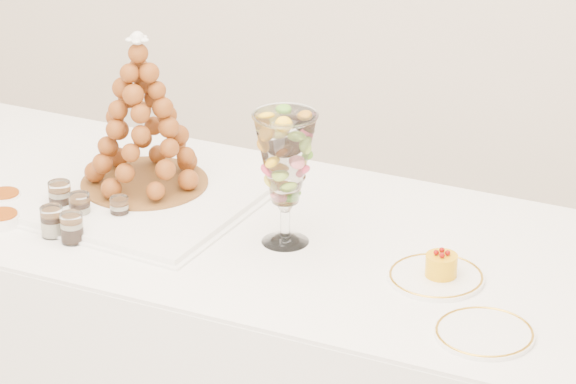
% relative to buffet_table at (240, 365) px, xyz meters
% --- Properties ---
extents(buffet_table, '(2.19, 0.96, 0.82)m').
position_rel_buffet_table_xyz_m(buffet_table, '(0.00, 0.00, 0.00)').
color(buffet_table, white).
rests_on(buffet_table, ground).
extents(lace_tray, '(0.69, 0.55, 0.02)m').
position_rel_buffet_table_xyz_m(lace_tray, '(-0.33, 0.00, 0.42)').
color(lace_tray, white).
rests_on(lace_tray, buffet_table).
extents(macaron_vase, '(0.15, 0.15, 0.32)m').
position_rel_buffet_table_xyz_m(macaron_vase, '(0.15, -0.05, 0.62)').
color(macaron_vase, white).
rests_on(macaron_vase, buffet_table).
extents(cake_plate, '(0.22, 0.22, 0.01)m').
position_rel_buffet_table_xyz_m(cake_plate, '(0.53, -0.09, 0.41)').
color(cake_plate, white).
rests_on(cake_plate, buffet_table).
extents(spare_plate, '(0.21, 0.21, 0.01)m').
position_rel_buffet_table_xyz_m(spare_plate, '(0.70, -0.29, 0.41)').
color(spare_plate, white).
rests_on(spare_plate, buffet_table).
extents(verrine_a, '(0.06, 0.06, 0.08)m').
position_rel_buffet_table_xyz_m(verrine_a, '(-0.44, -0.10, 0.45)').
color(verrine_a, white).
rests_on(verrine_a, buffet_table).
extents(verrine_b, '(0.05, 0.05, 0.07)m').
position_rel_buffet_table_xyz_m(verrine_b, '(-0.37, -0.13, 0.44)').
color(verrine_b, white).
rests_on(verrine_b, buffet_table).
extents(verrine_c, '(0.05, 0.05, 0.06)m').
position_rel_buffet_table_xyz_m(verrine_c, '(-0.27, -0.09, 0.44)').
color(verrine_c, white).
rests_on(verrine_c, buffet_table).
extents(verrine_d, '(0.06, 0.06, 0.07)m').
position_rel_buffet_table_xyz_m(verrine_d, '(-0.39, -0.23, 0.45)').
color(verrine_d, white).
rests_on(verrine_d, buffet_table).
extents(verrine_e, '(0.07, 0.07, 0.07)m').
position_rel_buffet_table_xyz_m(verrine_e, '(-0.32, -0.24, 0.45)').
color(verrine_e, white).
rests_on(verrine_e, buffet_table).
extents(ramekin_back, '(0.08, 0.08, 0.03)m').
position_rel_buffet_table_xyz_m(ramekin_back, '(-0.59, -0.12, 0.42)').
color(ramekin_back, white).
rests_on(ramekin_back, buffet_table).
extents(ramekin_front, '(0.09, 0.09, 0.03)m').
position_rel_buffet_table_xyz_m(ramekin_front, '(-0.53, -0.22, 0.42)').
color(ramekin_front, white).
rests_on(ramekin_front, buffet_table).
extents(croquembouche, '(0.33, 0.33, 0.41)m').
position_rel_buffet_table_xyz_m(croquembouche, '(-0.30, 0.08, 0.63)').
color(croquembouche, brown).
rests_on(croquembouche, lace_tray).
extents(mousse_cake, '(0.07, 0.07, 0.06)m').
position_rel_buffet_table_xyz_m(mousse_cake, '(0.54, -0.09, 0.45)').
color(mousse_cake, '#F0AA0B').
rests_on(mousse_cake, cake_plate).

